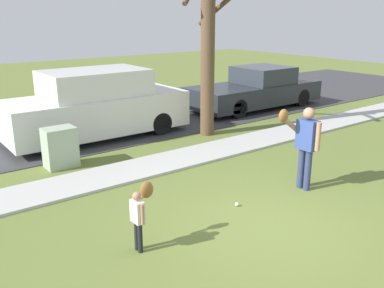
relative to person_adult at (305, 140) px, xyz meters
The scene contains 10 objects.
ground_plane 3.41m from the person_adult, 121.45° to the left, with size 48.00×48.00×0.00m, color olive.
sidewalk_strip 3.48m from the person_adult, 120.56° to the left, with size 36.00×1.20×0.06m, color #B2B2AD.
road_surface 8.12m from the person_adult, 102.16° to the left, with size 36.00×6.80×0.02m, color #38383A.
person_adult is the anchor object (origin of this frame).
person_child 3.71m from the person_adult, behind, with size 0.43×0.38×0.99m.
baseball 1.87m from the person_adult, behind, with size 0.07×0.07×0.07m, color white.
utility_cabinet 5.36m from the person_adult, 129.14° to the left, with size 0.70×0.51×0.92m, color #9EB293.
street_tree_near 4.75m from the person_adult, 76.62° to the left, with size 1.85×1.88×5.44m.
parked_van_white 6.11m from the person_adult, 105.60° to the left, with size 5.00×1.95×1.88m.
parked_pickup_dark 7.63m from the person_adult, 51.68° to the left, with size 5.20×1.95×1.48m.
Camera 1 is at (-4.77, -4.26, 3.37)m, focal length 39.74 mm.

